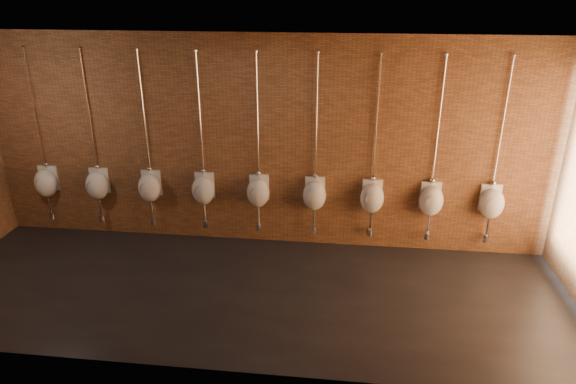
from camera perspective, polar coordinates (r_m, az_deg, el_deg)
name	(u,v)px	position (r m, az deg, el deg)	size (l,w,h in m)	color
ground	(248,292)	(7.01, -4.48, -11.02)	(8.50, 8.50, 0.00)	black
room_shell	(243,148)	(6.13, -5.04, 4.84)	(8.54, 3.04, 3.22)	black
urinal_0	(46,182)	(9.03, -25.30, 1.03)	(0.38, 0.34, 2.71)	silver
urinal_1	(97,184)	(8.61, -20.44, 0.82)	(0.38, 0.34, 2.71)	silver
urinal_2	(150,187)	(8.26, -15.13, 0.59)	(0.38, 0.34, 2.71)	silver
urinal_3	(203,189)	(7.99, -9.40, 0.33)	(0.38, 0.34, 2.71)	silver
urinal_4	(258,191)	(7.80, -3.33, 0.06)	(0.38, 0.34, 2.71)	silver
urinal_5	(314,194)	(7.71, 2.96, -0.23)	(0.38, 0.34, 2.71)	silver
urinal_6	(372,197)	(7.71, 9.32, -0.52)	(0.38, 0.34, 2.71)	silver
urinal_7	(431,199)	(7.80, 15.61, -0.79)	(0.38, 0.34, 2.71)	silver
urinal_8	(492,202)	(7.99, 21.68, -1.05)	(0.38, 0.34, 2.71)	silver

